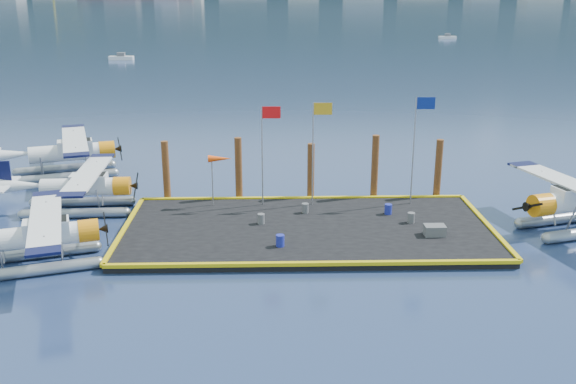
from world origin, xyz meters
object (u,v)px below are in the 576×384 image
at_px(drum_5, 305,208).
at_px(crate, 435,230).
at_px(windsock, 220,160).
at_px(seaplane_b, 83,189).
at_px(piling_1, 239,171).
at_px(drum_2, 411,218).
at_px(flagpole_red, 266,140).
at_px(seaplane_c, 70,155).
at_px(piling_4, 438,171).
at_px(flagpole_yellow, 316,138).
at_px(piling_2, 311,173).
at_px(drum_0, 261,219).
at_px(seaplane_a, 39,239).
at_px(piling_3, 375,169).
at_px(flagpole_blue, 418,135).
at_px(drum_4, 388,209).
at_px(piling_0, 166,173).
at_px(drum_3, 280,241).

relative_size(drum_5, crate, 0.51).
bearing_deg(windsock, seaplane_b, 179.26).
xyz_separation_m(drum_5, piling_1, (-4.00, 3.13, 1.42)).
relative_size(drum_2, flagpole_red, 0.10).
height_order(seaplane_c, piling_4, piling_4).
distance_m(flagpole_red, flagpole_yellow, 3.00).
relative_size(flagpole_red, piling_2, 1.58).
bearing_deg(seaplane_b, crate, 72.19).
bearing_deg(drum_2, flagpole_red, 157.61).
height_order(seaplane_c, drum_0, seaplane_c).
bearing_deg(seaplane_c, windsock, 37.75).
relative_size(seaplane_a, seaplane_c, 0.89).
distance_m(drum_2, piling_1, 11.09).
relative_size(seaplane_b, drum_5, 16.21).
bearing_deg(piling_1, drum_5, -38.06).
distance_m(drum_2, piling_3, 5.33).
xyz_separation_m(flagpole_red, piling_1, (-1.71, 1.60, -2.30)).
distance_m(crate, piling_2, 9.32).
distance_m(flagpole_red, piling_3, 7.33).
relative_size(piling_3, piling_4, 1.07).
distance_m(flagpole_blue, windsock, 11.81).
height_order(drum_4, piling_4, piling_4).
height_order(seaplane_b, piling_0, piling_0).
relative_size(seaplane_a, flagpole_yellow, 1.47).
height_order(seaplane_b, piling_1, piling_1).
xyz_separation_m(flagpole_red, piling_0, (-6.21, 1.60, -2.40)).
xyz_separation_m(seaplane_b, flagpole_blue, (19.95, -0.11, 3.26)).
bearing_deg(piling_3, piling_2, 180.00).
distance_m(seaplane_b, drum_4, 18.18).
height_order(drum_3, windsock, windsock).
bearing_deg(windsock, drum_2, -17.13).
bearing_deg(drum_3, flagpole_yellow, 71.17).
relative_size(drum_4, piling_1, 0.14).
relative_size(flagpole_yellow, piling_4, 1.55).
xyz_separation_m(seaplane_a, drum_0, (10.60, 4.57, -0.73)).
bearing_deg(piling_4, crate, -104.81).
relative_size(drum_0, flagpole_blue, 0.09).
xyz_separation_m(seaplane_c, drum_5, (16.31, -9.35, -0.91)).
height_order(crate, piling_1, piling_1).
height_order(drum_0, drum_5, drum_0).
height_order(drum_4, flagpole_yellow, flagpole_yellow).
bearing_deg(drum_2, piling_3, 105.05).
xyz_separation_m(seaplane_b, piling_0, (4.75, 1.49, 0.58)).
xyz_separation_m(drum_5, windsock, (-5.02, 1.53, 2.54)).
distance_m(flagpole_blue, piling_1, 11.12).
distance_m(seaplane_c, flagpole_blue, 24.50).
relative_size(flagpole_red, windsock, 1.92).
height_order(drum_3, flagpole_yellow, flagpole_yellow).
bearing_deg(seaplane_a, windsock, 116.78).
relative_size(drum_5, flagpole_yellow, 0.09).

